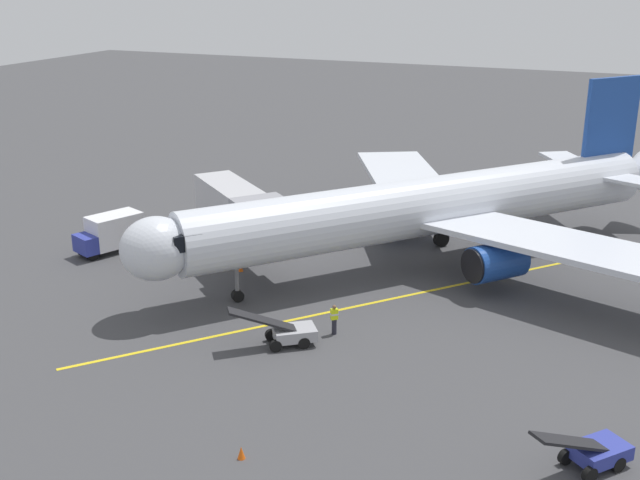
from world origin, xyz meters
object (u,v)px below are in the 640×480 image
(ground_crew_marshaller, at_px, (141,247))
(safety_cone_wing_port, at_px, (165,246))
(belt_loader_near_nose, at_px, (594,451))
(safety_cone_nose_right, at_px, (241,453))
(safety_cone_nose_left, at_px, (241,267))
(jet_bridge, at_px, (242,212))
(box_truck_rear_apron, at_px, (110,233))
(airplane, at_px, (433,207))
(ground_crew_wing_walker, at_px, (334,319))
(belt_loader_portside, at_px, (289,332))

(ground_crew_marshaller, bearing_deg, safety_cone_wing_port, -99.39)
(belt_loader_near_nose, bearing_deg, safety_cone_wing_port, -26.51)
(ground_crew_marshaller, xyz_separation_m, safety_cone_nose_right, (-17.19, 17.71, -0.61))
(ground_crew_marshaller, relative_size, safety_cone_nose_left, 3.11)
(belt_loader_near_nose, height_order, safety_cone_nose_right, belt_loader_near_nose)
(jet_bridge, relative_size, ground_crew_marshaller, 5.84)
(belt_loader_near_nose, height_order, box_truck_rear_apron, box_truck_rear_apron)
(ground_crew_marshaller, height_order, safety_cone_nose_left, ground_crew_marshaller)
(airplane, relative_size, belt_loader_near_nose, 7.89)
(box_truck_rear_apron, distance_m, safety_cone_nose_right, 27.08)
(box_truck_rear_apron, relative_size, safety_cone_wing_port, 9.08)
(airplane, bearing_deg, safety_cone_nose_left, 28.97)
(ground_crew_wing_walker, relative_size, belt_loader_near_nose, 0.40)
(ground_crew_wing_walker, distance_m, box_truck_rear_apron, 20.19)
(ground_crew_wing_walker, xyz_separation_m, belt_loader_near_nose, (-13.97, 7.13, -0.17))
(airplane, bearing_deg, ground_crew_marshaller, 20.33)
(safety_cone_nose_left, relative_size, safety_cone_nose_right, 1.00)
(jet_bridge, relative_size, box_truck_rear_apron, 2.00)
(box_truck_rear_apron, bearing_deg, jet_bridge, -173.17)
(belt_loader_near_nose, relative_size, box_truck_rear_apron, 0.86)
(jet_bridge, bearing_deg, box_truck_rear_apron, 6.83)
(safety_cone_nose_left, height_order, safety_cone_nose_right, same)
(jet_bridge, xyz_separation_m, ground_crew_wing_walker, (-9.44, 7.25, -2.88))
(airplane, distance_m, jet_bridge, 12.50)
(ground_crew_wing_walker, height_order, belt_loader_portside, belt_loader_portside)
(safety_cone_nose_right, xyz_separation_m, safety_cone_wing_port, (16.82, -19.91, 0.00))
(jet_bridge, relative_size, belt_loader_portside, 2.27)
(belt_loader_near_nose, relative_size, safety_cone_wing_port, 7.77)
(jet_bridge, xyz_separation_m, belt_loader_portside, (-7.71, 9.31, -3.05))
(ground_crew_wing_walker, bearing_deg, belt_loader_near_nose, 152.97)
(jet_bridge, relative_size, safety_cone_nose_left, 18.15)
(ground_crew_wing_walker, bearing_deg, safety_cone_nose_right, 93.88)
(ground_crew_wing_walker, height_order, belt_loader_near_nose, belt_loader_near_nose)
(jet_bridge, relative_size, ground_crew_wing_walker, 5.84)
(jet_bridge, xyz_separation_m, belt_loader_near_nose, (-23.40, 14.37, -3.05))
(airplane, xyz_separation_m, belt_loader_near_nose, (-12.03, 19.53, -3.29))
(jet_bridge, bearing_deg, safety_cone_nose_left, 108.57)
(box_truck_rear_apron, bearing_deg, ground_crew_wing_walker, 162.49)
(airplane, xyz_separation_m, safety_cone_nose_left, (11.05, 6.12, -3.73))
(safety_cone_nose_left, bearing_deg, box_truck_rear_apron, 1.21)
(jet_bridge, relative_size, safety_cone_wing_port, 18.15)
(belt_loader_near_nose, xyz_separation_m, safety_cone_nose_right, (13.15, 4.96, -0.44))
(ground_crew_marshaller, xyz_separation_m, ground_crew_wing_walker, (-16.37, 5.62, 0.00))
(belt_loader_portside, bearing_deg, safety_cone_nose_right, 104.29)
(box_truck_rear_apron, bearing_deg, safety_cone_nose_left, -178.79)
(belt_loader_portside, bearing_deg, ground_crew_marshaller, -27.71)
(jet_bridge, xyz_separation_m, box_truck_rear_apron, (9.81, 1.17, -2.38))
(ground_crew_marshaller, bearing_deg, ground_crew_wing_walker, 161.04)
(airplane, relative_size, jet_bridge, 3.38)
(safety_cone_nose_right, distance_m, safety_cone_wing_port, 26.07)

